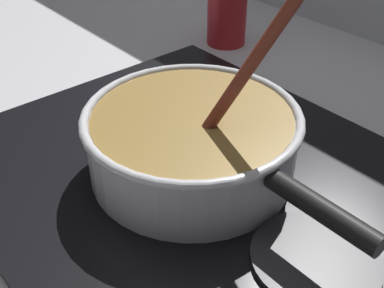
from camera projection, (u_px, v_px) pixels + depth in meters
The scene contains 4 objects.
hob_plate at pixel (192, 174), 0.59m from camera, with size 0.56×0.48×0.01m, color black.
burner_ring at pixel (192, 167), 0.59m from camera, with size 0.17×0.17×0.01m, color #592D0C.
spare_burner at pixel (316, 258), 0.47m from camera, with size 0.13×0.13×0.01m, color #262628.
cooking_pan at pixel (193, 140), 0.56m from camera, with size 0.37×0.25×0.29m.
Camera 1 is at (0.50, -0.05, 0.38)m, focal length 45.38 mm.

